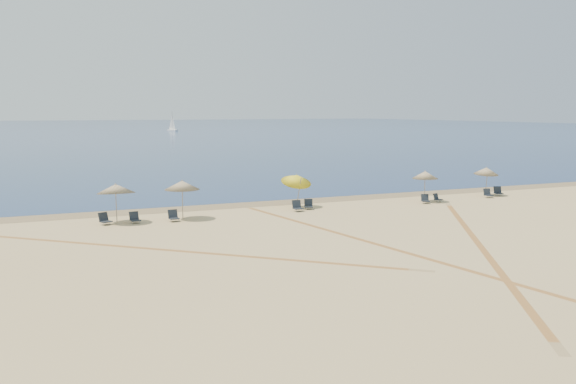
% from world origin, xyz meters
% --- Properties ---
extents(ground, '(160.00, 160.00, 0.00)m').
position_xyz_m(ground, '(0.00, 0.00, 0.00)').
color(ground, tan).
rests_on(ground, ground).
extents(ocean, '(500.00, 500.00, 0.00)m').
position_xyz_m(ocean, '(0.00, 225.00, 0.01)').
color(ocean, '#0C2151').
rests_on(ocean, ground).
extents(wet_sand, '(500.00, 500.00, 0.00)m').
position_xyz_m(wet_sand, '(0.00, 24.00, 0.00)').
color(wet_sand, olive).
rests_on(wet_sand, ground).
extents(umbrella_1, '(2.32, 2.36, 2.45)m').
position_xyz_m(umbrella_1, '(-11.27, 20.10, 2.08)').
color(umbrella_1, gray).
rests_on(umbrella_1, ground).
extents(umbrella_2, '(2.18, 2.19, 2.48)m').
position_xyz_m(umbrella_2, '(-7.28, 19.81, 2.13)').
color(umbrella_2, gray).
rests_on(umbrella_2, ground).
extents(umbrella_3, '(2.12, 2.18, 2.67)m').
position_xyz_m(umbrella_3, '(1.17, 21.16, 2.04)').
color(umbrella_3, gray).
rests_on(umbrella_3, ground).
extents(umbrella_4, '(1.93, 1.93, 2.35)m').
position_xyz_m(umbrella_4, '(11.06, 19.92, 2.00)').
color(umbrella_4, gray).
rests_on(umbrella_4, ground).
extents(umbrella_5, '(1.94, 1.98, 2.34)m').
position_xyz_m(umbrella_5, '(17.57, 20.80, 1.97)').
color(umbrella_5, gray).
rests_on(umbrella_5, ground).
extents(chair_1, '(0.82, 0.87, 0.72)m').
position_xyz_m(chair_1, '(-12.02, 19.79, 0.32)').
color(chair_1, black).
rests_on(chair_1, ground).
extents(chair_2, '(0.64, 0.72, 0.68)m').
position_xyz_m(chair_2, '(-10.29, 19.61, 0.30)').
color(chair_2, black).
rests_on(chair_2, ground).
extents(chair_3, '(0.62, 0.71, 0.70)m').
position_xyz_m(chair_3, '(-8.01, 19.26, 0.31)').
color(chair_3, black).
rests_on(chair_3, ground).
extents(chair_4, '(0.63, 0.74, 0.74)m').
position_xyz_m(chair_4, '(0.57, 19.71, 0.32)').
color(chair_4, black).
rests_on(chair_4, ground).
extents(chair_5, '(0.79, 0.84, 0.69)m').
position_xyz_m(chair_5, '(1.63, 20.19, 0.31)').
color(chair_5, black).
rests_on(chair_5, ground).
extents(chair_6, '(0.76, 0.81, 0.67)m').
position_xyz_m(chair_6, '(10.63, 19.22, 0.29)').
color(chair_6, black).
rests_on(chair_6, ground).
extents(chair_7, '(0.67, 0.73, 0.61)m').
position_xyz_m(chair_7, '(11.96, 19.56, 0.27)').
color(chair_7, black).
rests_on(chair_7, ground).
extents(chair_8, '(0.68, 0.76, 0.69)m').
position_xyz_m(chair_8, '(16.96, 19.82, 0.30)').
color(chair_8, black).
rests_on(chair_8, ground).
extents(chair_9, '(0.82, 0.87, 0.72)m').
position_xyz_m(chair_9, '(18.51, 20.41, 0.32)').
color(chair_9, black).
rests_on(chair_9, ground).
extents(sailboat_0, '(2.78, 4.41, 6.46)m').
position_xyz_m(sailboat_0, '(31.59, 185.29, 1.96)').
color(sailboat_0, white).
rests_on(sailboat_0, ocean).
extents(tire_tracks, '(55.69, 46.39, 0.00)m').
position_xyz_m(tire_tracks, '(-2.42, 9.23, 0.00)').
color(tire_tracks, tan).
rests_on(tire_tracks, ground).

